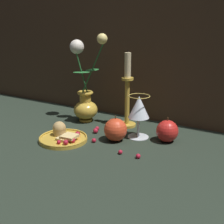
{
  "coord_description": "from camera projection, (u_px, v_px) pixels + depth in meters",
  "views": [
    {
      "loc": [
        0.56,
        -0.91,
        0.43
      ],
      "look_at": [
        0.01,
        0.02,
        0.1
      ],
      "focal_mm": 50.0,
      "sensor_mm": 36.0,
      "label": 1
    }
  ],
  "objects": [
    {
      "name": "ground_plane",
      "position": [
        106.0,
        138.0,
        1.15
      ],
      "size": [
        2.4,
        2.4,
        0.0
      ],
      "primitive_type": "plane",
      "color": "#232D23",
      "rests_on": "ground"
    },
    {
      "name": "vase",
      "position": [
        85.0,
        95.0,
        1.31
      ],
      "size": [
        0.2,
        0.1,
        0.37
      ],
      "color": "gold",
      "rests_on": "ground_plane"
    },
    {
      "name": "plate_with_pastries",
      "position": [
        63.0,
        136.0,
        1.13
      ],
      "size": [
        0.18,
        0.18,
        0.06
      ],
      "color": "gold",
      "rests_on": "ground_plane"
    },
    {
      "name": "wine_glass",
      "position": [
        139.0,
        109.0,
        1.13
      ],
      "size": [
        0.08,
        0.08,
        0.16
      ],
      "color": "silver",
      "rests_on": "ground_plane"
    },
    {
      "name": "candlestick",
      "position": [
        127.0,
        95.0,
        1.24
      ],
      "size": [
        0.07,
        0.07,
        0.31
      ],
      "color": "gold",
      "rests_on": "ground_plane"
    },
    {
      "name": "apple_beside_vase",
      "position": [
        115.0,
        130.0,
        1.11
      ],
      "size": [
        0.08,
        0.08,
        0.1
      ],
      "color": "#D14223",
      "rests_on": "ground_plane"
    },
    {
      "name": "apple_near_glass",
      "position": [
        167.0,
        131.0,
        1.11
      ],
      "size": [
        0.08,
        0.08,
        0.09
      ],
      "color": "red",
      "rests_on": "ground_plane"
    },
    {
      "name": "berry_near_plate",
      "position": [
        96.0,
        131.0,
        1.2
      ],
      "size": [
        0.02,
        0.02,
        0.02
      ],
      "primitive_type": "sphere",
      "color": "#AD192D",
      "rests_on": "ground_plane"
    },
    {
      "name": "berry_front_center",
      "position": [
        138.0,
        156.0,
        0.99
      ],
      "size": [
        0.02,
        0.02,
        0.02
      ],
      "primitive_type": "sphere",
      "color": "#AD192D",
      "rests_on": "ground_plane"
    },
    {
      "name": "berry_by_glass_stem",
      "position": [
        97.0,
        128.0,
        1.23
      ],
      "size": [
        0.02,
        0.02,
        0.02
      ],
      "primitive_type": "sphere",
      "color": "#AD192D",
      "rests_on": "ground_plane"
    },
    {
      "name": "berry_under_candlestick",
      "position": [
        120.0,
        152.0,
        1.02
      ],
      "size": [
        0.01,
        0.01,
        0.01
      ],
      "primitive_type": "sphere",
      "color": "#AD192D",
      "rests_on": "ground_plane"
    },
    {
      "name": "berry_far_right",
      "position": [
        94.0,
        140.0,
        1.11
      ],
      "size": [
        0.02,
        0.02,
        0.02
      ],
      "primitive_type": "sphere",
      "color": "#AD192D",
      "rests_on": "ground_plane"
    }
  ]
}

